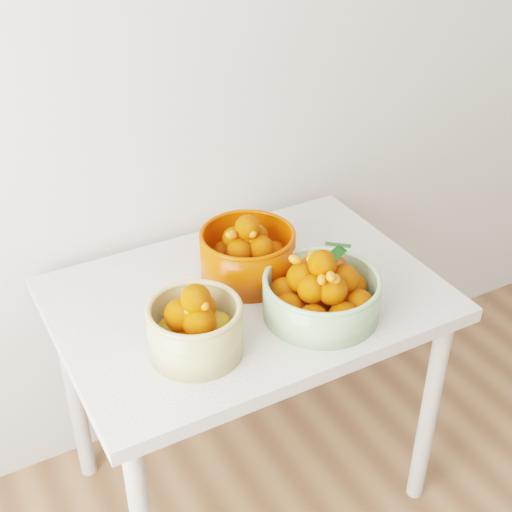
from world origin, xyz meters
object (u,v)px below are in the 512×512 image
object	(u,v)px
bowl_green	(322,292)
bowl_orange	(248,254)
table	(248,322)
bowl_cream	(195,327)

from	to	relation	value
bowl_green	bowl_orange	xyz separation A→B (m)	(-0.08, 0.24, 0.01)
table	bowl_green	xyz separation A→B (m)	(0.12, -0.16, 0.16)
table	bowl_cream	bearing A→B (deg)	-145.82
table	bowl_green	size ratio (longest dim) A/B	2.85
bowl_green	bowl_orange	bearing A→B (deg)	109.36
bowl_cream	bowl_orange	distance (m)	0.34
table	bowl_orange	distance (m)	0.19
bowl_cream	bowl_orange	world-z (taller)	bowl_cream
bowl_green	bowl_cream	bearing A→B (deg)	176.96
bowl_cream	bowl_orange	bearing A→B (deg)	40.40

